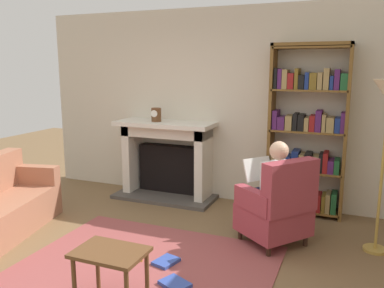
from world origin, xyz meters
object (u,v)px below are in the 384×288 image
fireplace (168,157)px  seated_reader (271,187)px  mantel_clock (156,115)px  side_table (110,260)px  armchair_reading (278,207)px  bookshelf (308,134)px

fireplace → seated_reader: (1.71, -0.99, 0.03)m
mantel_clock → side_table: (0.92, -2.59, -0.82)m
fireplace → seated_reader: 1.98m
armchair_reading → side_table: 1.93m
fireplace → mantel_clock: bearing=-140.8°
seated_reader → bookshelf: bearing=-155.5°
bookshelf → armchair_reading: size_ratio=2.25×
armchair_reading → seated_reader: bearing=-90.0°
armchair_reading → side_table: size_ratio=1.73×
mantel_clock → seated_reader: bearing=-25.7°
fireplace → mantel_clock: size_ratio=7.58×
bookshelf → armchair_reading: bookshelf is taller
side_table → armchair_reading: bearing=58.3°
seated_reader → side_table: bearing=9.8°
fireplace → mantel_clock: (-0.12, -0.10, 0.63)m
mantel_clock → seated_reader: size_ratio=0.17×
fireplace → side_table: fireplace is taller
mantel_clock → armchair_reading: (1.93, -0.96, -0.80)m
bookshelf → seated_reader: size_ratio=1.92×
bookshelf → seated_reader: (-0.24, -1.02, -0.44)m
seated_reader → armchair_reading: bearing=90.0°
fireplace → side_table: (0.80, -2.70, -0.19)m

